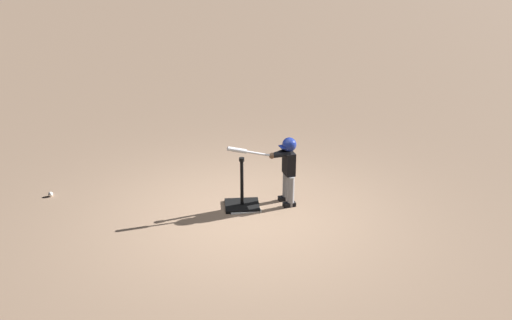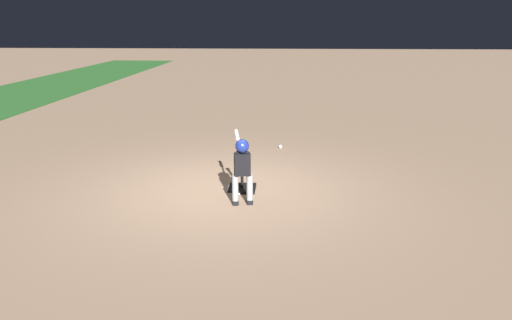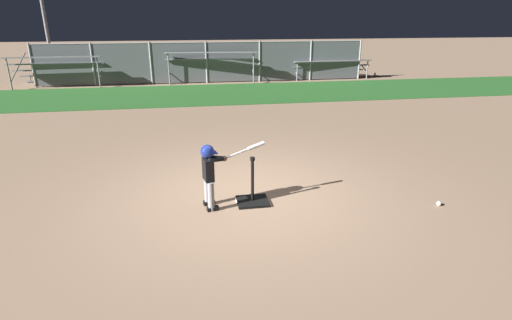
# 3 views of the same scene
# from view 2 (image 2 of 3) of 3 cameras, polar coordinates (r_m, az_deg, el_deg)

# --- Properties ---
(ground_plane) EXTENTS (90.00, 90.00, 0.00)m
(ground_plane) POSITION_cam_2_polar(r_m,az_deg,el_deg) (8.31, -3.81, -3.43)
(ground_plane) COLOR #93755B
(home_plate) EXTENTS (0.48, 0.48, 0.02)m
(home_plate) POSITION_cam_2_polar(r_m,az_deg,el_deg) (8.29, -1.75, -3.37)
(home_plate) COLOR white
(home_plate) RESTS_ON ground_plane
(batting_tee) EXTENTS (0.49, 0.44, 0.76)m
(batting_tee) POSITION_cam_2_polar(r_m,az_deg,el_deg) (8.29, -1.60, -2.78)
(batting_tee) COLOR black
(batting_tee) RESTS_ON ground_plane
(batter_child) EXTENTS (1.00, 0.37, 1.02)m
(batter_child) POSITION_cam_2_polar(r_m,az_deg,el_deg) (7.51, -1.62, -0.35)
(batter_child) COLOR gray
(batter_child) RESTS_ON ground_plane
(baseball) EXTENTS (0.07, 0.07, 0.07)m
(baseball) POSITION_cam_2_polar(r_m,az_deg,el_deg) (11.01, 2.81, 1.55)
(baseball) COLOR white
(baseball) RESTS_ON ground_plane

